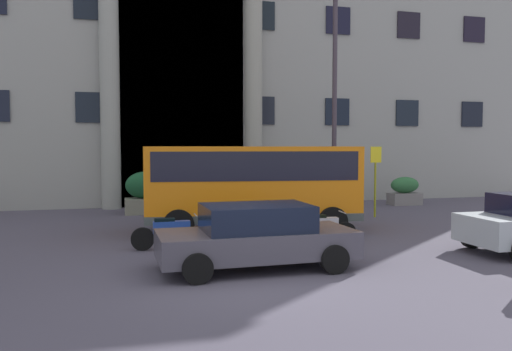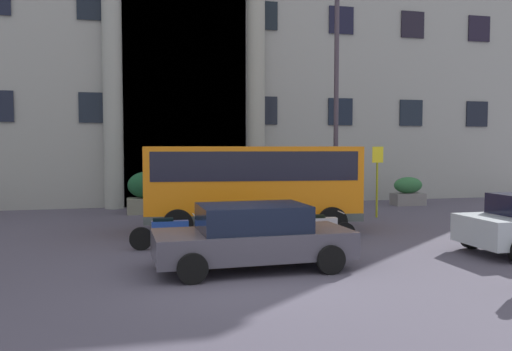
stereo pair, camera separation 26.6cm
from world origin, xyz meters
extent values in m
cube|color=#4A4553|center=(0.00, 0.00, -0.06)|extent=(80.00, 64.00, 0.12)
cube|color=gray|center=(0.00, 17.50, 9.84)|extent=(37.75, 9.00, 19.68)
cube|color=black|center=(0.17, 13.06, 5.68)|extent=(5.47, 0.12, 11.36)
cylinder|color=gray|center=(-2.98, 12.75, 5.68)|extent=(0.82, 0.82, 11.36)
cylinder|color=gray|center=(3.32, 12.75, 5.68)|extent=(0.82, 0.82, 11.36)
cube|color=black|center=(-3.78, 12.96, 4.33)|extent=(1.23, 0.08, 1.29)
cube|color=black|center=(3.78, 12.96, 4.33)|extent=(1.23, 0.08, 1.29)
cube|color=black|center=(7.55, 12.96, 4.33)|extent=(1.23, 0.08, 1.29)
cube|color=black|center=(11.33, 12.96, 4.33)|extent=(1.23, 0.08, 1.29)
cube|color=black|center=(15.10, 12.96, 4.33)|extent=(1.23, 0.08, 1.29)
cube|color=black|center=(-3.78, 12.96, 8.66)|extent=(1.23, 0.08, 1.29)
cube|color=black|center=(3.78, 12.96, 8.66)|extent=(1.23, 0.08, 1.29)
cube|color=black|center=(7.55, 12.96, 8.66)|extent=(1.23, 0.08, 1.29)
cube|color=black|center=(11.33, 12.96, 8.66)|extent=(1.23, 0.08, 1.29)
cube|color=black|center=(15.10, 12.96, 8.66)|extent=(1.23, 0.08, 1.29)
cube|color=orange|center=(1.41, 5.50, 1.57)|extent=(6.70, 3.18, 2.24)
cube|color=black|center=(1.41, 5.50, 2.12)|extent=(6.32, 3.16, 0.86)
cube|color=black|center=(4.55, 5.13, 1.93)|extent=(0.30, 2.03, 1.07)
cube|color=#454C4A|center=(1.41, 5.50, 0.57)|extent=(6.71, 3.22, 0.24)
cylinder|color=black|center=(3.80, 6.44, 0.45)|extent=(0.93, 0.38, 0.90)
cylinder|color=black|center=(3.51, 4.03, 0.45)|extent=(0.93, 0.38, 0.90)
cylinder|color=black|center=(-0.69, 6.97, 0.45)|extent=(0.93, 0.38, 0.90)
cylinder|color=black|center=(-0.98, 4.56, 0.45)|extent=(0.93, 0.38, 0.90)
cylinder|color=#949919|center=(6.73, 7.49, 1.31)|extent=(0.08, 0.08, 2.62)
cube|color=yellow|center=(6.73, 7.46, 2.37)|extent=(0.44, 0.03, 0.60)
cube|color=gray|center=(-1.67, 10.74, 0.30)|extent=(1.53, 0.98, 0.61)
ellipsoid|color=#194B2A|center=(-1.67, 10.74, 1.14)|extent=(1.47, 0.88, 1.06)
cube|color=slate|center=(9.96, 10.78, 0.27)|extent=(1.43, 0.78, 0.54)
ellipsoid|color=#2C6336|center=(9.96, 10.78, 0.91)|extent=(1.38, 0.70, 0.74)
cylinder|color=black|center=(6.44, 1.55, 0.31)|extent=(0.62, 0.20, 0.62)
cube|color=#484550|center=(0.33, 0.79, 0.56)|extent=(4.36, 1.90, 0.58)
cube|color=black|center=(0.33, 0.79, 1.14)|extent=(2.37, 1.63, 0.57)
cylinder|color=black|center=(1.77, 1.72, 0.31)|extent=(0.63, 0.22, 0.62)
cylinder|color=black|center=(1.82, -0.06, 0.31)|extent=(0.63, 0.22, 0.62)
cylinder|color=black|center=(-1.16, 1.64, 0.31)|extent=(0.63, 0.22, 0.62)
cylinder|color=black|center=(-1.11, -0.14, 0.31)|extent=(0.63, 0.22, 0.62)
cylinder|color=black|center=(3.45, 2.96, 0.30)|extent=(0.61, 0.16, 0.60)
cylinder|color=black|center=(2.14, 3.08, 0.30)|extent=(0.61, 0.18, 0.60)
cube|color=#BCB6BC|center=(2.79, 3.02, 0.58)|extent=(0.86, 0.32, 0.32)
cube|color=black|center=(2.62, 3.04, 0.76)|extent=(0.54, 0.25, 0.12)
cylinder|color=#A5A5A8|center=(3.35, 2.97, 0.88)|extent=(0.08, 0.55, 0.03)
cylinder|color=black|center=(-0.53, 3.40, 0.30)|extent=(0.60, 0.11, 0.60)
cylinder|color=black|center=(-2.03, 3.42, 0.30)|extent=(0.60, 0.13, 0.60)
cube|color=#2345A1|center=(-1.28, 3.41, 0.58)|extent=(0.96, 0.25, 0.32)
cube|color=black|center=(-1.46, 3.41, 0.76)|extent=(0.52, 0.20, 0.12)
cylinder|color=#A5A5A8|center=(-0.65, 3.40, 0.88)|extent=(0.04, 0.55, 0.03)
cylinder|color=#3D333D|center=(5.34, 8.18, 4.12)|extent=(0.18, 0.18, 8.24)
camera|label=1|loc=(-2.51, -10.01, 2.73)|focal=35.94mm
camera|label=2|loc=(-2.25, -10.08, 2.73)|focal=35.94mm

